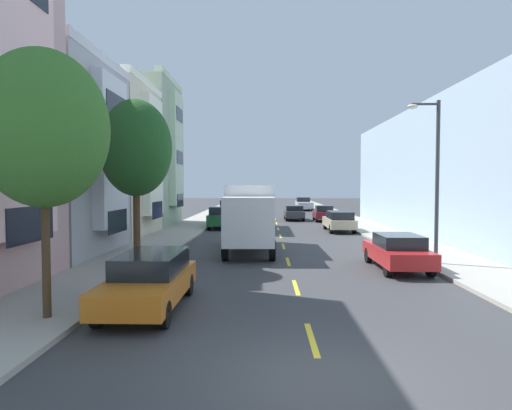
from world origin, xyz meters
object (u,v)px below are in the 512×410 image
object	(u,v)px
parked_wagon_champagne	(339,221)
parked_wagon_teal	(236,209)
street_tree_second	(136,148)
parked_sedan_red	(397,251)
delivery_box_truck	(250,214)
parked_pickup_silver	(304,204)
parked_wagon_black	(239,205)
parked_suv_navy	(230,210)
parked_pickup_forest	(222,218)
moving_charcoal_sedan	(294,212)
street_tree_nearest	(43,129)
parked_hatchback_burgundy	(324,213)
parked_wagon_orange	(150,279)
street_lamp	(434,169)

from	to	relation	value
parked_wagon_champagne	parked_wagon_teal	size ratio (longest dim) A/B	1.00
street_tree_second	parked_sedan_red	xyz separation A→B (m)	(10.70, -0.57, -4.17)
delivery_box_truck	parked_wagon_teal	world-z (taller)	delivery_box_truck
delivery_box_truck	parked_pickup_silver	bearing A→B (deg)	80.84
parked_wagon_black	parked_suv_navy	xyz separation A→B (m)	(-0.05, -14.21, 0.18)
parked_pickup_forest	parked_wagon_champagne	world-z (taller)	parked_pickup_forest
moving_charcoal_sedan	street_tree_nearest	bearing A→B (deg)	-104.07
parked_suv_navy	delivery_box_truck	bearing A→B (deg)	-82.68
moving_charcoal_sedan	parked_wagon_teal	bearing A→B (deg)	134.23
parked_wagon_champagne	moving_charcoal_sedan	size ratio (longest dim) A/B	1.05
street_tree_second	parked_sedan_red	world-z (taller)	street_tree_second
parked_wagon_black	moving_charcoal_sedan	size ratio (longest dim) A/B	1.05
parked_hatchback_burgundy	parked_wagon_orange	size ratio (longest dim) A/B	0.86
street_lamp	parked_hatchback_burgundy	size ratio (longest dim) A/B	1.67
parked_wagon_black	parked_sedan_red	xyz separation A→B (m)	(8.74, -40.29, -0.05)
parked_wagon_orange	moving_charcoal_sedan	xyz separation A→B (m)	(6.01, 31.36, -0.05)
parked_wagon_black	parked_hatchback_burgundy	bearing A→B (deg)	-61.03
parked_wagon_champagne	moving_charcoal_sedan	distance (m)	11.01
parked_pickup_forest	parked_wagon_black	xyz separation A→B (m)	(-0.01, 22.89, -0.02)
street_tree_nearest	moving_charcoal_sedan	distance (m)	33.96
parked_wagon_teal	parked_pickup_silver	size ratio (longest dim) A/B	0.89
street_tree_second	parked_wagon_champagne	xyz separation A→B (m)	(10.81, 14.25, -4.12)
parked_suv_navy	moving_charcoal_sedan	xyz separation A→B (m)	(6.29, -0.56, -0.24)
street_tree_second	parked_wagon_champagne	world-z (taller)	street_tree_second
delivery_box_truck	street_tree_second	bearing A→B (deg)	-135.02
parked_pickup_silver	parked_wagon_orange	world-z (taller)	parked_pickup_silver
street_tree_nearest	delivery_box_truck	distance (m)	13.49
delivery_box_truck	moving_charcoal_sedan	world-z (taller)	delivery_box_truck
delivery_box_truck	parked_wagon_teal	distance (m)	26.70
parked_wagon_black	parked_pickup_silver	distance (m)	9.09
delivery_box_truck	parked_wagon_champagne	distance (m)	11.54
parked_sedan_red	parked_wagon_orange	distance (m)	10.32
street_tree_nearest	parked_suv_navy	size ratio (longest dim) A/B	1.36
parked_wagon_teal	parked_wagon_champagne	bearing A→B (deg)	-62.88
delivery_box_truck	parked_sedan_red	world-z (taller)	delivery_box_truck
parked_wagon_orange	moving_charcoal_sedan	bearing A→B (deg)	79.16
moving_charcoal_sedan	parked_sedan_red	bearing A→B (deg)	-84.41
street_tree_second	moving_charcoal_sedan	world-z (taller)	street_tree_second
street_lamp	parked_sedan_red	size ratio (longest dim) A/B	1.50
street_tree_nearest	parked_hatchback_burgundy	world-z (taller)	street_tree_nearest
parked_wagon_champagne	moving_charcoal_sedan	world-z (taller)	parked_wagon_champagne
parked_pickup_forest	parked_hatchback_burgundy	bearing A→B (deg)	37.10
parked_pickup_forest	parked_suv_navy	world-z (taller)	parked_suv_navy
parked_pickup_silver	parked_wagon_champagne	bearing A→B (deg)	-89.73
parked_wagon_teal	parked_wagon_orange	distance (m)	37.57
parked_wagon_champagne	parked_hatchback_burgundy	bearing A→B (deg)	89.49
parked_sedan_red	parked_hatchback_burgundy	distance (m)	24.15
parked_pickup_forest	parked_hatchback_burgundy	distance (m)	11.19
parked_wagon_teal	parked_suv_navy	world-z (taller)	parked_suv_navy
street_lamp	parked_wagon_champagne	world-z (taller)	street_lamp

